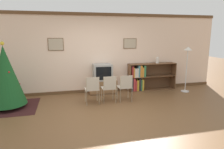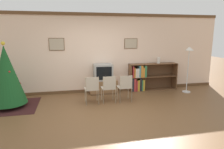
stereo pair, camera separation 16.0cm
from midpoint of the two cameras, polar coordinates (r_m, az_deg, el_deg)
The scene contains 12 objects.
ground_plane at distance 5.17m, azimuth -1.83°, elevation -11.34°, with size 24.00×24.00×0.00m, color brown.
wall_back at distance 6.92m, azimuth -5.64°, elevation 6.00°, with size 9.14×0.11×2.70m.
area_rug at distance 6.33m, azimuth -28.00°, elevation -8.37°, with size 1.52×1.42×0.01m.
christmas_tree at distance 6.10m, azimuth -28.79°, elevation -0.33°, with size 0.97×0.97×1.81m.
tv_console at distance 6.87m, azimuth -3.36°, elevation -3.50°, with size 0.94×0.45×0.46m.
television at distance 6.75m, azimuth -3.41°, elevation 0.66°, with size 0.63×0.44×0.56m.
folding_chair_left at distance 5.78m, azimuth -6.43°, elevation -3.98°, with size 0.40×0.40×0.82m.
folding_chair_center at distance 5.86m, azimuth -1.60°, elevation -3.70°, with size 0.40×0.40×0.82m.
folding_chair_right at distance 5.98m, azimuth 3.06°, elevation -3.40°, with size 0.40×0.40×0.82m.
bookshelf at distance 7.28m, azimuth 8.34°, elevation -0.85°, with size 1.76×0.36×0.97m.
vase at distance 7.41m, azimuth 12.26°, elevation 4.05°, with size 0.12×0.12×0.22m.
standing_lamp at distance 7.33m, azimuth 20.15°, elevation 4.61°, with size 0.28×0.28×1.59m.
Camera 1 is at (-1.06, -4.65, 2.00)m, focal length 32.00 mm.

